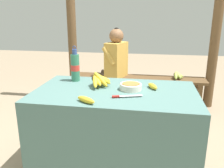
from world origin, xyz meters
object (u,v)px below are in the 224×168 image
object	(u,v)px
water_bottle	(75,67)
seated_vendor	(113,62)
knife	(123,96)
loose_banana_side	(153,86)
serving_bowl	(131,86)
support_post_far	(219,7)
banana_bunch_ripe	(99,79)
banana_bunch_green	(177,75)
wooden_bench	(138,81)
support_post_near	(71,8)
loose_banana_front	(86,100)

from	to	relation	value
water_bottle	seated_vendor	size ratio (longest dim) A/B	0.30
knife	water_bottle	bearing A→B (deg)	124.12
water_bottle	loose_banana_side	bearing A→B (deg)	-10.14
serving_bowl	support_post_far	distance (m)	1.93
banana_bunch_ripe	knife	distance (m)	0.35
seated_vendor	serving_bowl	bearing A→B (deg)	124.35
knife	banana_bunch_green	world-z (taller)	knife
banana_bunch_ripe	seated_vendor	world-z (taller)	seated_vendor
wooden_bench	support_post_near	size ratio (longest dim) A/B	0.68
loose_banana_front	loose_banana_side	distance (m)	0.62
banana_bunch_green	wooden_bench	bearing A→B (deg)	179.88
banana_bunch_ripe	seated_vendor	size ratio (longest dim) A/B	0.24
wooden_bench	banana_bunch_green	xyz separation A→B (m)	(0.53, -0.00, 0.12)
wooden_bench	loose_banana_side	bearing A→B (deg)	-81.65
loose_banana_side	wooden_bench	distance (m)	1.36
water_bottle	support_post_far	xyz separation A→B (m)	(1.52, 1.34, 0.55)
wooden_bench	seated_vendor	world-z (taller)	seated_vendor
water_bottle	knife	bearing A→B (deg)	-37.83
knife	wooden_bench	size ratio (longest dim) A/B	0.13
support_post_near	water_bottle	bearing A→B (deg)	-70.41
serving_bowl	banana_bunch_green	distance (m)	1.47
water_bottle	loose_banana_front	xyz separation A→B (m)	(0.25, -0.54, -0.11)
banana_bunch_ripe	support_post_near	size ratio (longest dim) A/B	0.10
loose_banana_front	serving_bowl	bearing A→B (deg)	50.95
water_bottle	support_post_near	xyz separation A→B (m)	(-0.48, 1.34, 0.55)
seated_vendor	banana_bunch_green	world-z (taller)	seated_vendor
knife	wooden_bench	distance (m)	1.59
banana_bunch_ripe	loose_banana_side	bearing A→B (deg)	1.02
support_post_near	support_post_far	world-z (taller)	same
loose_banana_side	support_post_near	bearing A→B (deg)	129.03
loose_banana_side	knife	distance (m)	0.34
support_post_far	seated_vendor	bearing A→B (deg)	-172.28
banana_bunch_ripe	knife	bearing A→B (deg)	-45.91
loose_banana_side	knife	xyz separation A→B (m)	(-0.22, -0.26, -0.01)
loose_banana_front	seated_vendor	world-z (taller)	seated_vendor
wooden_bench	banana_bunch_green	world-z (taller)	banana_bunch_green
banana_bunch_ripe	loose_banana_side	world-z (taller)	banana_bunch_ripe
loose_banana_front	support_post_near	xyz separation A→B (m)	(-0.73, 1.88, 0.66)
banana_bunch_ripe	water_bottle	distance (m)	0.30
wooden_bench	water_bottle	bearing A→B (deg)	-113.95
loose_banana_front	wooden_bench	world-z (taller)	loose_banana_front
banana_bunch_ripe	water_bottle	world-z (taller)	water_bottle
loose_banana_side	support_post_far	distance (m)	1.80
serving_bowl	wooden_bench	xyz separation A→B (m)	(-0.01, 1.36, -0.35)
loose_banana_side	banana_bunch_green	size ratio (longest dim) A/B	0.59
loose_banana_front	support_post_far	distance (m)	2.36
banana_bunch_green	loose_banana_front	bearing A→B (deg)	-115.11
loose_banana_side	wooden_bench	size ratio (longest dim) A/B	0.08
seated_vendor	loose_banana_front	bearing A→B (deg)	111.84
loose_banana_front	support_post_far	world-z (taller)	support_post_far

